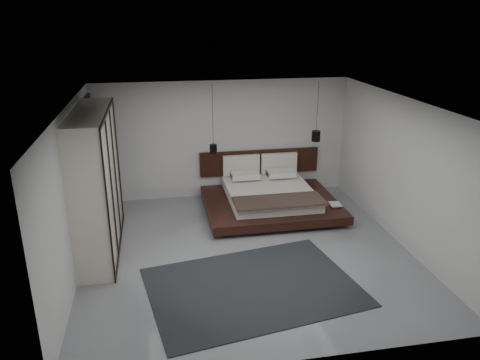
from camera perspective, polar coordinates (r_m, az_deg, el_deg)
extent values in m
plane|color=gray|center=(8.94, 0.90, -8.69)|extent=(6.00, 6.00, 0.00)
plane|color=white|center=(7.99, 1.01, 9.24)|extent=(6.00, 6.00, 0.00)
plane|color=silver|center=(11.19, -2.07, 4.96)|extent=(6.00, 0.00, 6.00)
plane|color=silver|center=(5.72, 6.94, -10.41)|extent=(6.00, 0.00, 6.00)
plane|color=silver|center=(8.35, -19.70, -1.49)|extent=(0.00, 6.00, 6.00)
plane|color=silver|center=(9.40, 19.19, 0.91)|extent=(0.00, 6.00, 6.00)
cube|color=black|center=(10.67, -17.50, 2.73)|extent=(0.05, 0.90, 2.60)
cube|color=black|center=(10.64, 3.77, -3.63)|extent=(2.31, 1.89, 0.08)
cube|color=black|center=(10.59, 3.78, -2.95)|extent=(2.93, 2.41, 0.19)
cube|color=silver|center=(10.63, 3.63, -1.63)|extent=(1.89, 2.10, 0.23)
cube|color=black|center=(9.84, 4.79, -2.57)|extent=(1.91, 0.73, 0.05)
cube|color=silver|center=(11.22, 0.48, 0.53)|extent=(0.65, 0.42, 0.13)
cube|color=silver|center=(11.41, 4.83, 0.80)|extent=(0.65, 0.42, 0.13)
cube|color=silver|center=(11.06, 0.62, 0.58)|extent=(0.65, 0.42, 0.13)
cube|color=silver|center=(11.25, 5.03, 0.84)|extent=(0.65, 0.42, 0.13)
cube|color=black|center=(11.48, 2.39, 2.23)|extent=(2.93, 0.08, 0.60)
cube|color=silver|center=(11.31, 0.16, 1.82)|extent=(0.89, 0.10, 0.50)
cube|color=silver|center=(11.51, 4.78, 2.07)|extent=(0.89, 0.10, 0.50)
imported|color=#99724C|center=(10.44, 10.94, -2.99)|extent=(0.26, 0.34, 0.03)
imported|color=#99724C|center=(10.39, 10.90, -2.93)|extent=(0.25, 0.32, 0.02)
cylinder|color=black|center=(10.38, -3.35, 7.91)|extent=(0.01, 0.01, 1.34)
cylinder|color=black|center=(10.56, -3.27, 3.83)|extent=(0.16, 0.16, 0.20)
cylinder|color=#FFE0B2|center=(10.59, -3.26, 3.38)|extent=(0.12, 0.12, 0.01)
cylinder|color=black|center=(10.91, 9.44, 8.81)|extent=(0.01, 0.01, 1.13)
cylinder|color=black|center=(11.06, 9.24, 5.31)|extent=(0.20, 0.20, 0.24)
cylinder|color=#FFE0B2|center=(11.09, 9.21, 4.77)|extent=(0.15, 0.15, 0.01)
cube|color=silver|center=(8.94, -17.15, -0.31)|extent=(0.61, 2.65, 2.65)
cube|color=black|center=(8.57, -15.90, 7.98)|extent=(0.03, 2.65, 0.06)
cube|color=black|center=(9.41, -14.42, -7.62)|extent=(0.03, 2.65, 0.06)
cube|color=black|center=(7.68, -15.79, -3.52)|extent=(0.03, 0.05, 2.65)
cube|color=black|center=(8.49, -15.33, -1.19)|extent=(0.03, 0.05, 2.65)
cube|color=black|center=(9.32, -14.94, 0.73)|extent=(0.03, 0.05, 2.65)
cube|color=black|center=(10.16, -14.63, 2.33)|extent=(0.03, 0.05, 2.65)
cube|color=black|center=(7.89, 1.57, -12.88)|extent=(3.68, 2.91, 0.01)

